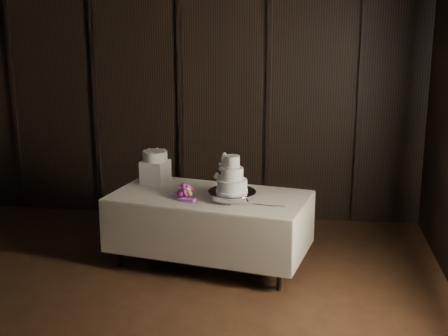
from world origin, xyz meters
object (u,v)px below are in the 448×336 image
bouquet (184,192)px  small_cake (155,156)px  wedding_cake (229,178)px  display_table (210,226)px  cake_stand (232,196)px  box_pedestal (155,172)px

bouquet → small_cake: bearing=130.6°
wedding_cake → small_cake: 1.03m
display_table → cake_stand: (0.25, -0.14, 0.39)m
small_cake → cake_stand: bearing=-29.6°
cake_stand → small_cake: size_ratio=1.79×
cake_stand → small_cake: small_cake is taller
display_table → small_cake: size_ratio=8.01×
box_pedestal → display_table: bearing=-29.6°
cake_stand → small_cake: 1.07m
wedding_cake → box_pedestal: size_ratio=1.40×
wedding_cake → display_table: bearing=166.5°
wedding_cake → box_pedestal: (-0.88, 0.53, -0.11)m
display_table → cake_stand: bearing=-17.7°
display_table → box_pedestal: (-0.66, 0.37, 0.47)m
wedding_cake → small_cake: (-0.88, 0.53, 0.07)m
box_pedestal → small_cake: 0.18m
cake_stand → box_pedestal: 1.04m
display_table → bouquet: bearing=-143.4°
display_table → small_cake: 0.99m
display_table → bouquet: bouquet is taller
box_pedestal → small_cake: (0.00, 0.00, 0.18)m
cake_stand → bouquet: bearing=176.6°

